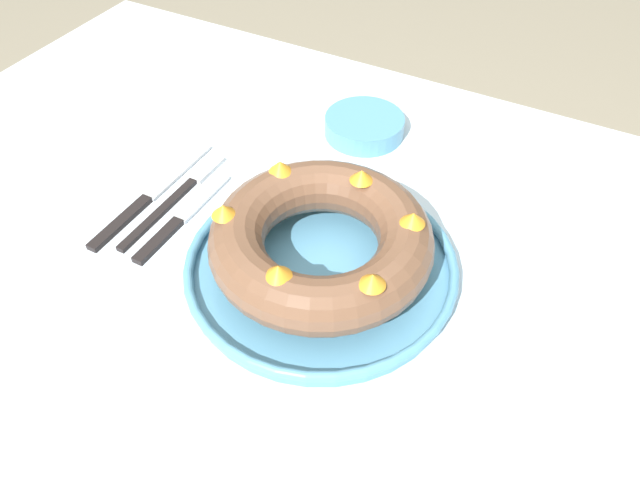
{
  "coord_description": "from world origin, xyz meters",
  "views": [
    {
      "loc": [
        0.24,
        -0.46,
        1.34
      ],
      "look_at": [
        -0.0,
        -0.01,
        0.83
      ],
      "focal_mm": 35.0,
      "sensor_mm": 36.0,
      "label": 1
    }
  ],
  "objects_px": {
    "fork": "(180,193)",
    "side_bowl": "(364,126)",
    "serving_dish": "(320,267)",
    "serving_knife": "(146,200)",
    "cake_knife": "(177,222)",
    "bundt_cake": "(320,240)"
  },
  "relations": [
    {
      "from": "fork",
      "to": "side_bowl",
      "type": "relative_size",
      "value": 1.77
    },
    {
      "from": "serving_dish",
      "to": "side_bowl",
      "type": "distance_m",
      "value": 0.3
    },
    {
      "from": "serving_knife",
      "to": "cake_knife",
      "type": "distance_m",
      "value": 0.07
    },
    {
      "from": "serving_dish",
      "to": "bundt_cake",
      "type": "xyz_separation_m",
      "value": [
        0.0,
        -0.0,
        0.05
      ]
    },
    {
      "from": "fork",
      "to": "serving_knife",
      "type": "xyz_separation_m",
      "value": [
        -0.03,
        -0.03,
        0.0
      ]
    },
    {
      "from": "cake_knife",
      "to": "serving_knife",
      "type": "bearing_deg",
      "value": 168.48
    },
    {
      "from": "bundt_cake",
      "to": "fork",
      "type": "height_order",
      "value": "bundt_cake"
    },
    {
      "from": "serving_dish",
      "to": "fork",
      "type": "bearing_deg",
      "value": 170.98
    },
    {
      "from": "serving_dish",
      "to": "side_bowl",
      "type": "relative_size",
      "value": 2.7
    },
    {
      "from": "fork",
      "to": "cake_knife",
      "type": "relative_size",
      "value": 1.13
    },
    {
      "from": "serving_dish",
      "to": "cake_knife",
      "type": "bearing_deg",
      "value": -177.09
    },
    {
      "from": "cake_knife",
      "to": "serving_dish",
      "type": "bearing_deg",
      "value": 4.1
    },
    {
      "from": "serving_dish",
      "to": "cake_knife",
      "type": "relative_size",
      "value": 1.72
    },
    {
      "from": "bundt_cake",
      "to": "side_bowl",
      "type": "xyz_separation_m",
      "value": [
        -0.08,
        0.29,
        -0.05
      ]
    },
    {
      "from": "fork",
      "to": "serving_dish",
      "type": "bearing_deg",
      "value": -7.61
    },
    {
      "from": "serving_dish",
      "to": "fork",
      "type": "height_order",
      "value": "serving_dish"
    },
    {
      "from": "serving_dish",
      "to": "bundt_cake",
      "type": "distance_m",
      "value": 0.05
    },
    {
      "from": "serving_knife",
      "to": "cake_knife",
      "type": "relative_size",
      "value": 1.3
    },
    {
      "from": "side_bowl",
      "to": "bundt_cake",
      "type": "bearing_deg",
      "value": -74.98
    },
    {
      "from": "cake_knife",
      "to": "side_bowl",
      "type": "height_order",
      "value": "side_bowl"
    },
    {
      "from": "serving_dish",
      "to": "cake_knife",
      "type": "xyz_separation_m",
      "value": [
        -0.21,
        -0.01,
        -0.01
      ]
    },
    {
      "from": "fork",
      "to": "bundt_cake",
      "type": "bearing_deg",
      "value": -7.61
    }
  ]
}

